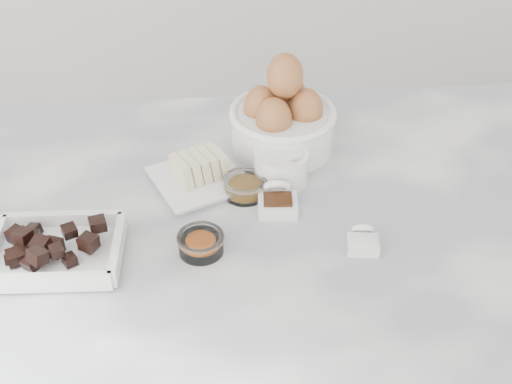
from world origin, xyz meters
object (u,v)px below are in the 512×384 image
chocolate_dish (56,249)px  zest_bowl (201,242)px  salt_spoon (363,241)px  sugar_ramekin (281,165)px  honey_bowl (245,186)px  vanilla_spoon (277,201)px  butter_plate (196,174)px  egg_bowl (283,118)px

chocolate_dish → zest_bowl: size_ratio=2.77×
zest_bowl → salt_spoon: size_ratio=1.15×
sugar_ramekin → salt_spoon: size_ratio=1.48×
sugar_ramekin → honey_bowl: size_ratio=1.26×
sugar_ramekin → chocolate_dish: bearing=-154.5°
vanilla_spoon → salt_spoon: 0.16m
chocolate_dish → vanilla_spoon: (0.34, 0.09, -0.01)m
chocolate_dish → vanilla_spoon: 0.35m
chocolate_dish → honey_bowl: 0.32m
butter_plate → vanilla_spoon: butter_plate is taller
vanilla_spoon → honey_bowl: bearing=140.0°
butter_plate → egg_bowl: (0.16, 0.10, 0.04)m
zest_bowl → vanilla_spoon: size_ratio=0.91×
butter_plate → honey_bowl: 0.09m
chocolate_dish → honey_bowl: size_ratio=2.70×
chocolate_dish → salt_spoon: chocolate_dish is taller
egg_bowl → honey_bowl: (-0.08, -0.13, -0.04)m
honey_bowl → vanilla_spoon: bearing=-40.0°
chocolate_dish → honey_bowl: chocolate_dish is taller
butter_plate → salt_spoon: (0.24, -0.18, -0.01)m
salt_spoon → sugar_ramekin: bearing=119.8°
egg_bowl → honey_bowl: 0.16m
honey_bowl → zest_bowl: bearing=-119.9°
butter_plate → vanilla_spoon: 0.15m
vanilla_spoon → salt_spoon: vanilla_spoon is taller
sugar_ramekin → honey_bowl: (-0.06, -0.03, -0.01)m
chocolate_dish → butter_plate: 0.27m
honey_bowl → salt_spoon: 0.22m
butter_plate → sugar_ramekin: butter_plate is taller
zest_bowl → salt_spoon: salt_spoon is taller
chocolate_dish → vanilla_spoon: chocolate_dish is taller
butter_plate → vanilla_spoon: (0.13, -0.08, -0.01)m
sugar_ramekin → honey_bowl: bearing=-151.2°
sugar_ramekin → egg_bowl: size_ratio=0.49×
vanilla_spoon → zest_bowl: bearing=-144.0°
honey_bowl → vanilla_spoon: vanilla_spoon is taller
egg_bowl → vanilla_spoon: size_ratio=2.41×
honey_bowl → sugar_ramekin: bearing=28.8°
sugar_ramekin → salt_spoon: 0.21m
sugar_ramekin → honey_bowl: 0.07m
chocolate_dish → vanilla_spoon: size_ratio=2.51×
butter_plate → salt_spoon: bearing=-36.3°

